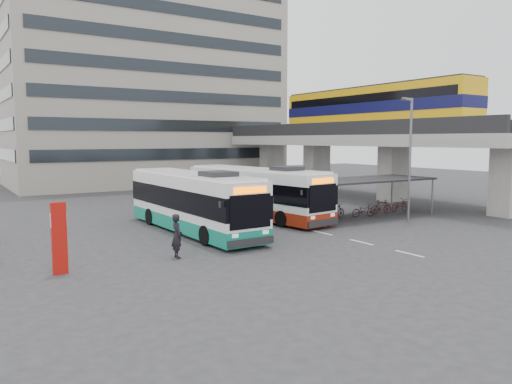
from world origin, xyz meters
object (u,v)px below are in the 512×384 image
bus_teal (193,202)px  lamp_post (409,152)px  pedestrian (177,236)px  bus_main (256,193)px

bus_teal → lamp_post: size_ratio=1.56×
lamp_post → pedestrian: bearing=170.1°
lamp_post → bus_main: bearing=123.1°
bus_main → pedestrian: (-8.99, -7.64, -0.66)m
bus_teal → bus_main: bearing=20.9°
bus_teal → pedestrian: 6.38m
bus_teal → lamp_post: bearing=-19.8°
pedestrian → bus_main: bearing=-44.2°
pedestrian → bus_teal: bearing=-26.3°
bus_teal → pedestrian: bearing=-122.5°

